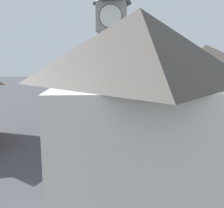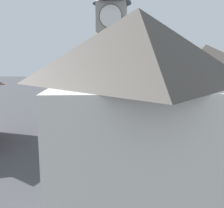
{
  "view_description": "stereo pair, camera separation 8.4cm",
  "coord_description": "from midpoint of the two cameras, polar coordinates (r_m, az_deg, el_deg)",
  "views": [
    {
      "loc": [
        2.99,
        -30.1,
        8.99
      ],
      "look_at": [
        0.0,
        0.0,
        3.63
      ],
      "focal_mm": 40.33,
      "sensor_mm": 36.0,
      "label": 1
    },
    {
      "loc": [
        3.07,
        -30.09,
        8.99
      ],
      "look_at": [
        0.0,
        0.0,
        3.63
      ],
      "focal_mm": 40.33,
      "sensor_mm": 36.0,
      "label": 2
    }
  ],
  "objects": [
    {
      "name": "tree",
      "position": [
        42.79,
        -5.15,
        4.38
      ],
      "size": [
        4.02,
        4.02,
        6.84
      ],
      "color": "brown",
      "rests_on": "ground"
    },
    {
      "name": "car_silver_kerb",
      "position": [
        38.29,
        8.22,
        -2.47
      ],
      "size": [
        4.14,
        1.83,
        1.53
      ],
      "color": "white",
      "rests_on": "ground"
    },
    {
      "name": "lamp_post",
      "position": [
        34.51,
        12.88,
        -0.13
      ],
      "size": [
        0.36,
        0.36,
        4.48
      ],
      "color": "black",
      "rests_on": "ground"
    },
    {
      "name": "car_blue_kerb",
      "position": [
        25.22,
        7.86,
        -9.1
      ],
      "size": [
        4.11,
        4.11,
        1.53
      ],
      "color": "gold",
      "rests_on": "ground"
    },
    {
      "name": "building_hall_far",
      "position": [
        49.36,
        20.2,
        5.91
      ],
      "size": [
        13.21,
        12.93,
        11.68
      ],
      "color": "silver",
      "rests_on": "ground"
    },
    {
      "name": "building_shop_left",
      "position": [
        10.81,
        5.73,
        -8.36
      ],
      "size": [
        7.82,
        8.02,
        10.97
      ],
      "color": "silver",
      "rests_on": "ground"
    },
    {
      "name": "clock_tower",
      "position": [
        30.48,
        0.08,
        17.13
      ],
      "size": [
        4.45,
        4.45,
        21.8
      ],
      "color": "gray",
      "rests_on": "ground"
    },
    {
      "name": "car_white_side",
      "position": [
        24.56,
        -5.04,
        -9.57
      ],
      "size": [
        4.15,
        4.07,
        1.53
      ],
      "color": "black",
      "rests_on": "ground"
    },
    {
      "name": "road_sign",
      "position": [
        24.26,
        -13.32,
        -7.23
      ],
      "size": [
        0.6,
        0.07,
        2.8
      ],
      "color": "gray",
      "rests_on": "ground"
    },
    {
      "name": "pedestrian",
      "position": [
        27.36,
        -1.32,
        -6.92
      ],
      "size": [
        0.35,
        0.52,
        1.69
      ],
      "color": "#2D3351",
      "rests_on": "ground"
    },
    {
      "name": "car_red_corner",
      "position": [
        33.73,
        -9.82,
        -4.23
      ],
      "size": [
        4.01,
        4.2,
        1.53
      ],
      "color": "black",
      "rests_on": "ground"
    },
    {
      "name": "ground_plane",
      "position": [
        31.56,
        0.08,
        -6.51
      ],
      "size": [
        200.0,
        200.0,
        0.0
      ],
      "primitive_type": "plane",
      "color": "#424247"
    }
  ]
}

